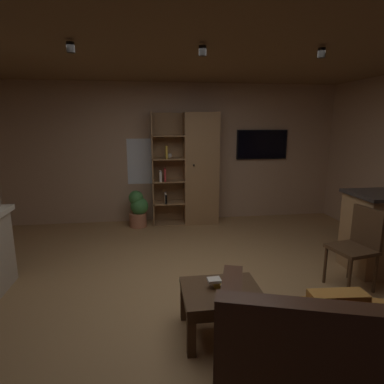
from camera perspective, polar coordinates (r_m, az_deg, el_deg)
The scene contains 16 objects.
floor at distance 3.71m, azimuth 0.89°, elevation -17.56°, with size 6.21×5.58×0.02m, color #A37A4C.
wall_back at distance 6.05m, azimuth -3.16°, elevation 6.87°, with size 6.33×0.06×2.55m, color tan.
ceiling at distance 3.31m, azimuth 1.05°, elevation 24.97°, with size 6.21×5.58×0.02m, color brown.
window_pane_back at distance 6.01m, azimuth -8.57°, elevation 5.43°, with size 0.62×0.01×0.84m, color white.
bookshelf_cabinet at distance 5.86m, azimuth 0.74°, elevation 4.01°, with size 1.20×0.41×2.02m.
leather_couch at distance 2.61m, azimuth 23.90°, elevation -24.92°, with size 1.74×1.29×0.84m.
coffee_table at distance 2.95m, azimuth 5.29°, elevation -18.45°, with size 0.68×0.58×0.42m.
table_book_0 at distance 2.95m, azimuth 4.96°, elevation -16.19°, with size 0.11×0.09×0.03m, color gold.
table_book_1 at distance 2.84m, azimuth 6.36°, elevation -16.81°, with size 0.11×0.09×0.03m, color beige.
table_book_2 at distance 2.91m, azimuth 3.98°, elevation -15.43°, with size 0.11×0.10×0.03m, color beige.
dining_chair at distance 4.05m, azimuth 27.56°, elevation -8.01°, with size 0.49×0.49×0.92m.
potted_floor_plant at distance 5.82m, azimuth -9.60°, elevation -2.94°, with size 0.35×0.32×0.66m.
wall_mounted_tv at distance 6.34m, azimuth 12.38°, elevation 8.28°, with size 0.99×0.06×0.56m.
track_light_spot_1 at distance 3.25m, azimuth -20.90°, elevation 23.02°, with size 0.07×0.07×0.09m, color black.
track_light_spot_2 at distance 3.21m, azimuth 1.90°, elevation 23.91°, with size 0.07×0.07×0.09m, color black.
track_light_spot_3 at distance 3.51m, azimuth 22.14°, elevation 22.06°, with size 0.07×0.07×0.09m, color black.
Camera 1 is at (-0.50, -3.19, 1.83)m, focal length 29.84 mm.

